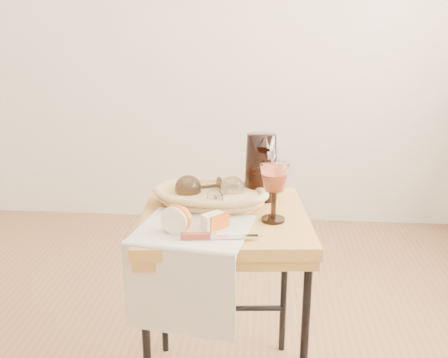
# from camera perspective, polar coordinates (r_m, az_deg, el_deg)

# --- Properties ---
(side_table) EXTENTS (0.55, 0.55, 0.65)m
(side_table) POSITION_cam_1_polar(r_m,az_deg,el_deg) (1.71, 0.06, -14.08)
(side_table) COLOR brown
(side_table) RESTS_ON floor
(tea_towel) EXTENTS (0.35, 0.32, 0.01)m
(tea_towel) POSITION_cam_1_polar(r_m,az_deg,el_deg) (1.46, -3.43, -5.61)
(tea_towel) COLOR beige
(tea_towel) RESTS_ON side_table
(bread_basket) EXTENTS (0.36, 0.28, 0.05)m
(bread_basket) POSITION_cam_1_polar(r_m,az_deg,el_deg) (1.64, -1.53, -2.07)
(bread_basket) COLOR #997049
(bread_basket) RESTS_ON side_table
(goblet_lying_a) EXTENTS (0.16, 0.13, 0.09)m
(goblet_lying_a) POSITION_cam_1_polar(r_m,az_deg,el_deg) (1.65, -2.50, -0.91)
(goblet_lying_a) COLOR #453423
(goblet_lying_a) RESTS_ON bread_basket
(goblet_lying_b) EXTENTS (0.13, 0.15, 0.08)m
(goblet_lying_b) POSITION_cam_1_polar(r_m,az_deg,el_deg) (1.61, 0.12, -1.46)
(goblet_lying_b) COLOR white
(goblet_lying_b) RESTS_ON bread_basket
(pitcher) EXTENTS (0.20, 0.26, 0.26)m
(pitcher) POSITION_cam_1_polar(r_m,az_deg,el_deg) (1.68, 4.16, 1.38)
(pitcher) COLOR black
(pitcher) RESTS_ON side_table
(wine_goblet) EXTENTS (0.11, 0.11, 0.18)m
(wine_goblet) POSITION_cam_1_polar(r_m,az_deg,el_deg) (1.50, 5.59, -1.47)
(wine_goblet) COLOR white
(wine_goblet) RESTS_ON side_table
(apple_half) EXTENTS (0.10, 0.07, 0.08)m
(apple_half) POSITION_cam_1_polar(r_m,az_deg,el_deg) (1.42, -5.18, -4.39)
(apple_half) COLOR red
(apple_half) RESTS_ON tea_towel
(apple_wedge) EXTENTS (0.07, 0.07, 0.04)m
(apple_wedge) POSITION_cam_1_polar(r_m,az_deg,el_deg) (1.45, -1.23, -4.67)
(apple_wedge) COLOR #F8F2CC
(apple_wedge) RESTS_ON tea_towel
(table_knife) EXTENTS (0.21, 0.05, 0.02)m
(table_knife) POSITION_cam_1_polar(r_m,az_deg,el_deg) (1.38, -0.88, -6.36)
(table_knife) COLOR silver
(table_knife) RESTS_ON tea_towel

